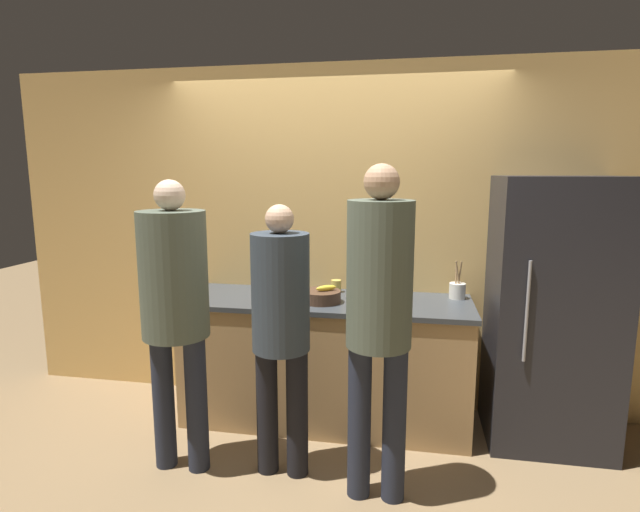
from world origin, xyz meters
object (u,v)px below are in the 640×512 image
object	(u,v)px
refrigerator	(551,312)
person_right	(379,305)
utensil_crock	(457,290)
bottle_red	(263,291)
cup_yellow	(336,286)
person_center	(281,320)
person_left	(175,297)
fruit_bowl	(322,296)

from	to	relation	value
refrigerator	person_right	bearing A→B (deg)	-142.17
refrigerator	utensil_crock	bearing A→B (deg)	163.40
refrigerator	bottle_red	xyz separation A→B (m)	(-1.92, -0.22, 0.12)
bottle_red	cup_yellow	bearing A→B (deg)	44.20
refrigerator	person_center	bearing A→B (deg)	-156.72
person_left	person_right	bearing A→B (deg)	-3.36
person_right	refrigerator	bearing A→B (deg)	37.83
fruit_bowl	cup_yellow	size ratio (longest dim) A/B	2.91
person_center	fruit_bowl	distance (m)	0.63
person_right	utensil_crock	world-z (taller)	person_right
person_left	bottle_red	bearing A→B (deg)	56.32
refrigerator	person_left	size ratio (longest dim) A/B	1.01
refrigerator	cup_yellow	xyz separation A→B (m)	(-1.48, 0.21, 0.07)
fruit_bowl	bottle_red	size ratio (longest dim) A/B	1.12
person_center	person_right	distance (m)	0.61
refrigerator	fruit_bowl	distance (m)	1.54
utensil_crock	bottle_red	xyz separation A→B (m)	(-1.33, -0.40, 0.03)
person_left	person_center	xyz separation A→B (m)	(0.63, 0.06, -0.12)
person_center	person_left	bearing A→B (deg)	-174.60
person_left	cup_yellow	bearing A→B (deg)	50.48
person_right	fruit_bowl	bearing A→B (deg)	120.82
refrigerator	utensil_crock	distance (m)	0.63
utensil_crock	bottle_red	distance (m)	1.38
cup_yellow	refrigerator	bearing A→B (deg)	-8.11
refrigerator	person_left	distance (m)	2.42
person_right	fruit_bowl	distance (m)	0.88
cup_yellow	person_center	bearing A→B (deg)	-101.35
person_right	person_left	bearing A→B (deg)	176.64
bottle_red	cup_yellow	world-z (taller)	bottle_red
refrigerator	utensil_crock	xyz separation A→B (m)	(-0.59, 0.18, 0.08)
person_center	person_right	world-z (taller)	person_right
utensil_crock	cup_yellow	bearing A→B (deg)	177.85
person_center	person_right	bearing A→B (deg)	-12.74
utensil_crock	refrigerator	bearing A→B (deg)	-16.60
bottle_red	fruit_bowl	bearing A→B (deg)	17.24
person_right	fruit_bowl	world-z (taller)	person_right
person_center	fruit_bowl	size ratio (longest dim) A/B	6.07
refrigerator	person_center	size ratio (longest dim) A/B	1.09
bottle_red	refrigerator	bearing A→B (deg)	6.56
cup_yellow	utensil_crock	bearing A→B (deg)	-2.15
person_center	cup_yellow	distance (m)	0.94
fruit_bowl	cup_yellow	world-z (taller)	fruit_bowl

